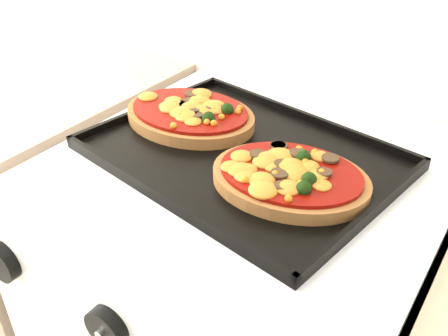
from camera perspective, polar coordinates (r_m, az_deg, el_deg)
The scene contains 6 objects.
control_panel at distance 0.63m, azimuth -12.18°, elevation -16.12°, with size 0.60×0.02×0.09m, color white.
knob_left at distance 0.74m, azimuth -24.03°, elevation -9.75°, with size 0.06×0.06×0.02m, color black.
knob_center at distance 0.62m, azimuth -13.25°, elevation -17.38°, with size 0.06×0.06×0.02m, color black.
baking_tray at distance 0.78m, azimuth 2.07°, elevation 1.78°, with size 0.46×0.34×0.02m, color black.
pizza_left at distance 0.86m, azimuth -3.92°, elevation 6.26°, with size 0.23×0.18×0.03m, color brown, non-canonical shape.
pizza_right at distance 0.70m, azimuth 7.59°, elevation -0.90°, with size 0.22×0.17×0.03m, color brown, non-canonical shape.
Camera 1 is at (0.37, 1.13, 1.32)m, focal length 40.00 mm.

